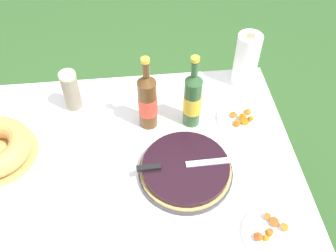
# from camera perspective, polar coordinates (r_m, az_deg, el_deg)

# --- Properties ---
(ground_plane) EXTENTS (16.00, 16.00, 0.00)m
(ground_plane) POSITION_cam_1_polar(r_m,az_deg,el_deg) (2.14, -9.86, -17.33)
(ground_plane) COLOR #335B28
(garden_table) EXTENTS (1.72, 1.02, 0.72)m
(garden_table) POSITION_cam_1_polar(r_m,az_deg,el_deg) (1.57, -12.99, -7.52)
(garden_table) COLOR brown
(garden_table) RESTS_ON ground_plane
(tablecloth) EXTENTS (1.73, 1.03, 0.10)m
(tablecloth) POSITION_cam_1_polar(r_m,az_deg,el_deg) (1.53, -13.32, -6.44)
(tablecloth) COLOR white
(tablecloth) RESTS_ON garden_table
(berry_tart) EXTENTS (0.36, 0.36, 0.06)m
(berry_tart) POSITION_cam_1_polar(r_m,az_deg,el_deg) (1.44, 2.70, -6.65)
(berry_tart) COLOR #38383D
(berry_tart) RESTS_ON tablecloth
(serving_knife) EXTENTS (0.38, 0.03, 0.01)m
(serving_knife) POSITION_cam_1_polar(r_m,az_deg,el_deg) (1.41, 1.57, -5.96)
(serving_knife) COLOR silver
(serving_knife) RESTS_ON berry_tart
(cup_stack) EXTENTS (0.07, 0.07, 0.20)m
(cup_stack) POSITION_cam_1_polar(r_m,az_deg,el_deg) (1.67, -14.53, 5.13)
(cup_stack) COLOR beige
(cup_stack) RESTS_ON tablecloth
(cider_bottle_green) EXTENTS (0.08, 0.08, 0.35)m
(cider_bottle_green) POSITION_cam_1_polar(r_m,az_deg,el_deg) (1.53, 3.76, 4.07)
(cider_bottle_green) COLOR #2D562D
(cider_bottle_green) RESTS_ON tablecloth
(cider_bottle_amber) EXTENTS (0.08, 0.08, 0.35)m
(cider_bottle_amber) POSITION_cam_1_polar(r_m,az_deg,el_deg) (1.52, -3.13, 3.83)
(cider_bottle_amber) COLOR brown
(cider_bottle_amber) RESTS_ON tablecloth
(snack_plate_near) EXTENTS (0.20, 0.20, 0.05)m
(snack_plate_near) POSITION_cam_1_polar(r_m,az_deg,el_deg) (1.38, 15.33, -15.31)
(snack_plate_near) COLOR white
(snack_plate_near) RESTS_ON tablecloth
(snack_plate_left) EXTENTS (0.20, 0.20, 0.05)m
(snack_plate_left) POSITION_cam_1_polar(r_m,az_deg,el_deg) (1.66, 10.93, 1.17)
(snack_plate_left) COLOR white
(snack_plate_left) RESTS_ON tablecloth
(paper_towel_roll) EXTENTS (0.11, 0.11, 0.26)m
(paper_towel_roll) POSITION_cam_1_polar(r_m,az_deg,el_deg) (1.76, 11.83, 9.82)
(paper_towel_roll) COLOR white
(paper_towel_roll) RESTS_ON tablecloth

